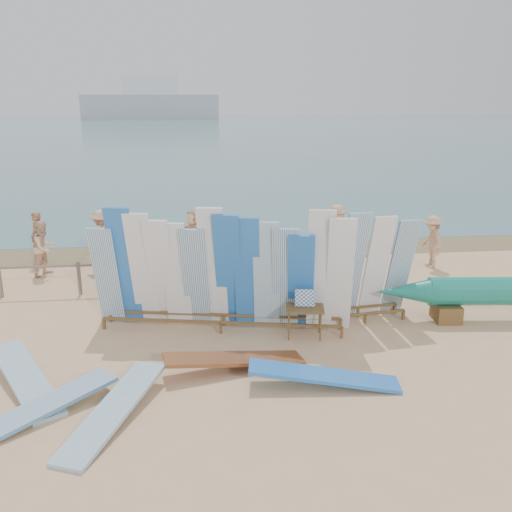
{
  "coord_description": "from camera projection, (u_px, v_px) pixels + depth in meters",
  "views": [
    {
      "loc": [
        1.05,
        -11.01,
        4.85
      ],
      "look_at": [
        2.6,
        2.24,
        1.12
      ],
      "focal_mm": 38.0,
      "sensor_mm": 36.0,
      "label": 1
    }
  ],
  "objects": [
    {
      "name": "beachgoer_2",
      "position": [
        44.0,
        248.0,
        15.82
      ],
      "size": [
        0.72,
        0.88,
        1.63
      ],
      "primitive_type": "imported",
      "rotation": [
        0.0,
        0.0,
        1.07
      ],
      "color": "beige",
      "rests_on": "ground"
    },
    {
      "name": "stroller",
      "position": [
        272.0,
        264.0,
        15.44
      ],
      "size": [
        0.65,
        0.88,
        1.15
      ],
      "rotation": [
        0.0,
        0.0,
        0.09
      ],
      "color": "red",
      "rests_on": "ground"
    },
    {
      "name": "side_surfboard_rack",
      "position": [
        365.0,
        271.0,
        12.33
      ],
      "size": [
        2.39,
        0.93,
        2.63
      ],
      "rotation": [
        0.0,
        0.0,
        0.12
      ],
      "color": "brown",
      "rests_on": "ground"
    },
    {
      "name": "beachgoer_4",
      "position": [
        122.0,
        248.0,
        15.52
      ],
      "size": [
        1.09,
        0.62,
        1.76
      ],
      "primitive_type": "imported",
      "rotation": [
        0.0,
        0.0,
        6.11
      ],
      "color": "#8C6042",
      "rests_on": "ground"
    },
    {
      "name": "beachgoer_9",
      "position": [
        336.0,
        232.0,
        17.39
      ],
      "size": [
        1.26,
        0.92,
        1.8
      ],
      "primitive_type": "imported",
      "rotation": [
        0.0,
        0.0,
        5.85
      ],
      "color": "tan",
      "rests_on": "ground"
    },
    {
      "name": "flat_board_e",
      "position": [
        38.0,
        417.0,
        8.71
      ],
      "size": [
        2.41,
        2.19,
        0.29
      ],
      "primitive_type": "cube",
      "rotation": [
        0.08,
        0.0,
        -0.86
      ],
      "color": "silver",
      "rests_on": "ground"
    },
    {
      "name": "beachgoer_8",
      "position": [
        350.0,
        250.0,
        15.64
      ],
      "size": [
        0.8,
        0.41,
        1.6
      ],
      "primitive_type": "imported",
      "rotation": [
        0.0,
        0.0,
        6.24
      ],
      "color": "beige",
      "rests_on": "ground"
    },
    {
      "name": "main_surfboard_rack",
      "position": [
        221.0,
        275.0,
        11.79
      ],
      "size": [
        5.72,
        1.86,
        2.83
      ],
      "rotation": [
        0.0,
        0.0,
        -0.21
      ],
      "color": "brown",
      "rests_on": "ground"
    },
    {
      "name": "distant_ship",
      "position": [
        151.0,
        103.0,
        181.1
      ],
      "size": [
        45.0,
        8.0,
        14.0
      ],
      "color": "#999EA3",
      "rests_on": "ocean"
    },
    {
      "name": "flat_board_d",
      "position": [
        324.0,
        386.0,
        9.69
      ],
      "size": [
        2.74,
        0.95,
        0.4
      ],
      "primitive_type": "cube",
      "rotation": [
        0.12,
        0.0,
        1.42
      ],
      "color": "blue",
      "rests_on": "ground"
    },
    {
      "name": "ocean",
      "position": [
        187.0,
        125.0,
        134.15
      ],
      "size": [
        320.0,
        240.0,
        0.02
      ],
      "primitive_type": "cube",
      "color": "#456F7B",
      "rests_on": "ground"
    },
    {
      "name": "fence",
      "position": [
        156.0,
        269.0,
        14.42
      ],
      "size": [
        12.08,
        0.08,
        0.9
      ],
      "color": "#776A59",
      "rests_on": "ground"
    },
    {
      "name": "beachgoer_5",
      "position": [
        193.0,
        234.0,
        17.5
      ],
      "size": [
        1.2,
        1.55,
        1.63
      ],
      "primitive_type": "imported",
      "rotation": [
        0.0,
        0.0,
        5.25
      ],
      "color": "beige",
      "rests_on": "ground"
    },
    {
      "name": "beach_chair_right",
      "position": [
        200.0,
        267.0,
        15.8
      ],
      "size": [
        0.65,
        0.67,
        0.96
      ],
      "rotation": [
        0.0,
        0.0,
        -0.07
      ],
      "color": "red",
      "rests_on": "ground"
    },
    {
      "name": "flat_board_a",
      "position": [
        27.0,
        388.0,
        9.63
      ],
      "size": [
        1.86,
        2.6,
        0.37
      ],
      "primitive_type": "cube",
      "rotation": [
        0.11,
        0.0,
        0.54
      ],
      "color": "#81B0CF",
      "rests_on": "ground"
    },
    {
      "name": "vendor_table",
      "position": [
        304.0,
        321.0,
        11.66
      ],
      "size": [
        0.9,
        0.7,
        1.08
      ],
      "rotation": [
        0.0,
        0.0,
        -0.17
      ],
      "color": "brown",
      "rests_on": "ground"
    },
    {
      "name": "flat_board_c",
      "position": [
        235.0,
        369.0,
        10.31
      ],
      "size": [
        2.74,
        1.04,
        0.41
      ],
      "primitive_type": "cube",
      "rotation": [
        0.13,
        0.0,
        1.76
      ],
      "color": "brown",
      "rests_on": "ground"
    },
    {
      "name": "beachgoer_1",
      "position": [
        37.0,
        238.0,
        16.85
      ],
      "size": [
        0.63,
        0.7,
        1.68
      ],
      "primitive_type": "imported",
      "rotation": [
        0.0,
        0.0,
        5.32
      ],
      "color": "#8C6042",
      "rests_on": "ground"
    },
    {
      "name": "flat_board_b",
      "position": [
        115.0,
        419.0,
        8.68
      ],
      "size": [
        1.55,
        2.7,
        0.34
      ],
      "primitive_type": "cube",
      "rotation": [
        0.1,
        0.0,
        -0.39
      ],
      "color": "#81B0CF",
      "rests_on": "ground"
    },
    {
      "name": "beachgoer_extra_0",
      "position": [
        432.0,
        242.0,
        16.57
      ],
      "size": [
        0.46,
        1.06,
        1.62
      ],
      "primitive_type": "imported",
      "rotation": [
        0.0,
        0.0,
        4.74
      ],
      "color": "tan",
      "rests_on": "ground"
    },
    {
      "name": "ground",
      "position": [
        149.0,
        337.0,
        11.72
      ],
      "size": [
        160.0,
        160.0,
        0.0
      ],
      "primitive_type": "plane",
      "color": "#DBAC7E",
      "rests_on": "ground"
    },
    {
      "name": "beachgoer_3",
      "position": [
        103.0,
        239.0,
        16.46
      ],
      "size": [
        1.12,
        1.22,
        1.82
      ],
      "primitive_type": "imported",
      "rotation": [
        0.0,
        0.0,
        4.04
      ],
      "color": "tan",
      "rests_on": "ground"
    },
    {
      "name": "wet_sand_strip",
      "position": [
        164.0,
        251.0,
        18.61
      ],
      "size": [
        40.0,
        2.6,
        0.01
      ],
      "primitive_type": "cube",
      "color": "olive",
      "rests_on": "ground"
    },
    {
      "name": "beach_chair_left",
      "position": [
        214.0,
        272.0,
        15.28
      ],
      "size": [
        0.73,
        0.75,
        0.98
      ],
      "rotation": [
        0.0,
        0.0,
        -0.21
      ],
      "color": "red",
      "rests_on": "ground"
    }
  ]
}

